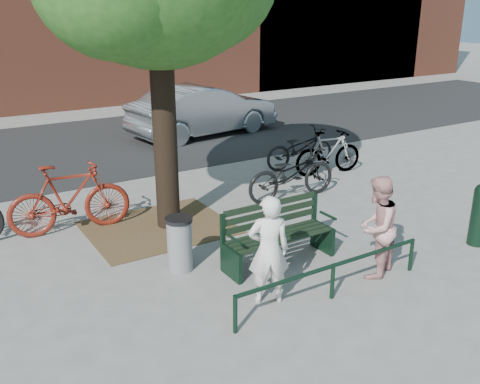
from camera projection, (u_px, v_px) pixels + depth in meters
ground at (279, 263)px, 8.07m from camera, size 90.00×90.00×0.00m
dirt_pit at (159, 227)px, 9.34m from camera, size 2.40×2.00×0.02m
road at (101, 144)px, 14.89m from camera, size 40.00×7.00×0.01m
park_bench at (276, 232)px, 7.98m from camera, size 1.74×0.54×0.97m
guard_railing at (333, 271)px, 6.98m from camera, size 3.06×0.06×0.51m
person_left at (269, 250)px, 6.81m from camera, size 0.64×0.55×1.47m
person_right at (377, 227)px, 7.50m from camera, size 0.88×0.79×1.48m
bollard at (480, 212)px, 8.53m from camera, size 0.28×0.28×1.04m
litter_bin at (180, 244)px, 7.75m from camera, size 0.40×0.40×0.82m
bicycle_b at (69, 198)px, 9.00m from camera, size 2.08×0.81×1.21m
bicycle_c at (292, 174)px, 10.60m from camera, size 2.01×0.79×1.04m
bicycle_d at (329, 153)px, 12.15m from camera, size 1.74×0.72×1.01m
bicycle_e at (300, 148)px, 12.64m from camera, size 1.86×0.76×0.95m
parked_car at (204, 110)px, 15.74m from camera, size 4.69×2.16×1.49m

